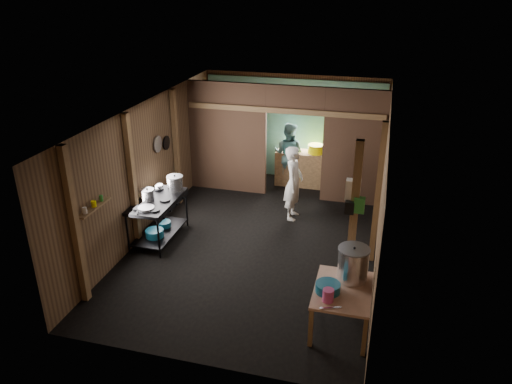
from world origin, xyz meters
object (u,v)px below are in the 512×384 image
(prep_table, at_px, (341,308))
(stove_pot_large, at_px, (175,184))
(gas_range, at_px, (159,220))
(yellow_tub, at_px, (316,149))
(cook, at_px, (294,183))
(pink_bucket, at_px, (328,295))
(stock_pot, at_px, (353,265))

(prep_table, bearing_deg, stove_pot_large, 147.57)
(gas_range, relative_size, yellow_tub, 3.82)
(prep_table, xyz_separation_m, cook, (-1.37, 3.35, 0.47))
(gas_range, xyz_separation_m, cook, (2.34, 1.60, 0.37))
(gas_range, xyz_separation_m, prep_table, (3.71, -1.75, -0.09))
(yellow_tub, bearing_deg, stove_pot_large, -128.67)
(gas_range, relative_size, stove_pot_large, 4.39)
(stove_pot_large, distance_m, pink_bucket, 4.25)
(pink_bucket, height_order, yellow_tub, yellow_tub)
(prep_table, height_order, cook, cook)
(stove_pot_large, distance_m, cook, 2.44)
(pink_bucket, relative_size, yellow_tub, 0.49)
(gas_range, bearing_deg, cook, 34.33)
(stove_pot_large, height_order, cook, cook)
(stove_pot_large, bearing_deg, gas_range, -108.70)
(prep_table, distance_m, pink_bucket, 0.57)
(prep_table, height_order, stock_pot, stock_pot)
(yellow_tub, xyz_separation_m, cook, (-0.18, -1.84, -0.16))
(stock_pot, bearing_deg, yellow_tub, 104.69)
(stock_pot, height_order, yellow_tub, stock_pot)
(gas_range, xyz_separation_m, stove_pot_large, (0.17, 0.50, 0.57))
(gas_range, relative_size, cook, 0.90)
(stock_pot, relative_size, yellow_tub, 1.43)
(cook, bearing_deg, gas_range, 124.64)
(stove_pot_large, distance_m, yellow_tub, 3.77)
(stove_pot_large, distance_m, stock_pot, 4.13)
(gas_range, height_order, stock_pot, stock_pot)
(prep_table, relative_size, cook, 0.70)
(pink_bucket, bearing_deg, yellow_tub, 100.38)
(pink_bucket, bearing_deg, stove_pot_large, 142.48)
(pink_bucket, bearing_deg, gas_range, 149.51)
(stove_pot_large, relative_size, stock_pot, 0.61)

